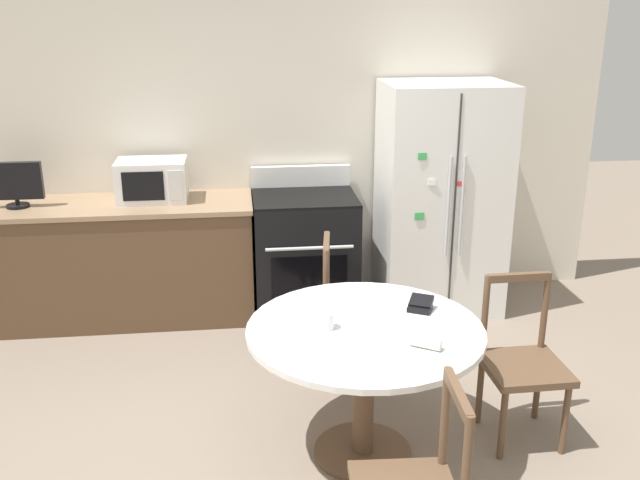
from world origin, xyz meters
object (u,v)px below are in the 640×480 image
Objects in this scene: countertop_tv at (15,183)px; dining_chair_right at (523,364)px; dining_chair_far at (351,310)px; candle_glass at (326,322)px; refrigerator at (441,199)px; microwave at (152,180)px; wallet at (421,305)px; oven_range at (305,253)px.

countertop_tv reaches higher than dining_chair_right.
dining_chair_far is 0.98m from candle_glass.
countertop_tv is 0.42× the size of dining_chair_right.
countertop_tv reaches higher than dining_chair_far.
refrigerator reaches higher than countertop_tv.
countertop_tv is 3.61m from dining_chair_right.
dining_chair_right is at bearing 53.33° from dining_chair_far.
candle_glass is (-0.27, -0.87, 0.35)m from dining_chair_far.
microwave is 0.94m from countertop_tv.
countertop_tv reaches higher than wallet.
candle_glass is 0.55m from wallet.
oven_range is at bearing 178.46° from refrigerator.
oven_range is 2.07m from dining_chair_right.
refrigerator is at bearing -0.63° from countertop_tv.
microwave is (-1.11, 0.08, 0.58)m from oven_range.
dining_chair_right is 1.14m from candle_glass.
dining_chair_right is (3.05, -1.82, -0.64)m from countertop_tv.
refrigerator is at bearing -1.54° from oven_range.
candle_glass is 0.51× the size of wallet.
refrigerator reaches higher than wallet.
candle_glass is (-1.11, -1.85, -0.09)m from refrigerator.
refrigerator is 1.61× the size of oven_range.
wallet is at bearing 17.43° from candle_glass.
refrigerator is at bearing -2.98° from microwave.
microwave is at bearing -42.82° from dining_chair_right.
dining_chair_far is (-0.84, -0.98, -0.43)m from refrigerator.
microwave is 0.56× the size of dining_chair_far.
candle_glass is at bearing -120.93° from refrigerator.
wallet is at bearing -11.08° from dining_chair_right.
microwave is 0.56× the size of dining_chair_right.
candle_glass is (-0.08, -1.88, 0.31)m from oven_range.
refrigerator is 20.19× the size of candle_glass.
refrigerator is 2.16m from candle_glass.
refrigerator reaches higher than oven_range.
wallet is (-0.56, 0.10, 0.34)m from dining_chair_right.
refrigerator is at bearing 59.07° from candle_glass.
microwave is 2.40m from wallet.
oven_range is 1.20× the size of dining_chair_right.
candle_glass is at bearing -8.96° from dining_chair_far.
refrigerator is 1.36m from dining_chair_far.
microwave reaches higher than dining_chair_right.
refrigerator is 4.56× the size of countertop_tv.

